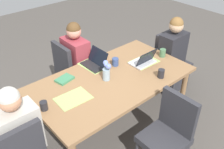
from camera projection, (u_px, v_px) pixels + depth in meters
The scene contains 19 objects.
ground_plane at pixel (112, 123), 3.42m from camera, with size 10.00×10.00×0.00m, color #4C4742.
dining_table at pixel (112, 83), 3.05m from camera, with size 1.93×1.07×0.74m.
chair_near_left_near at pixel (70, 68), 3.65m from camera, with size 0.44×0.44×0.90m.
person_near_left_near at pixel (77, 66), 3.64m from camera, with size 0.36×0.40×1.19m.
chair_head_left_left_mid at pixel (169, 58), 3.89m from camera, with size 0.44×0.44×0.90m.
person_head_left_left_mid at pixel (171, 60), 3.79m from camera, with size 0.40×0.36×1.19m.
person_head_right_left_far at pixel (22, 144), 2.45m from camera, with size 0.40×0.36×1.19m.
chair_far_right_near at pixel (169, 130), 2.63m from camera, with size 0.44×0.44×0.90m.
flower_vase at pixel (107, 71), 2.92m from camera, with size 0.09×0.12×0.24m.
placemat_near_left_near at pixel (94, 65), 3.25m from camera, with size 0.36×0.26×0.00m, color #9EBC66.
placemat_head_left_left_mid at pixel (144, 62), 3.32m from camera, with size 0.36×0.26×0.00m, color #9EBC66.
placemat_head_right_left_far at pixel (73, 98), 2.69m from camera, with size 0.36×0.26×0.00m, color #9EBC66.
laptop_near_left_near at pixel (95, 62), 3.23m from camera, with size 0.22×0.32×0.20m.
laptop_head_left_left_mid at pixel (143, 61), 3.26m from camera, with size 0.32×0.22×0.20m.
coffee_mug_near_left at pixel (163, 53), 3.41m from camera, with size 0.08×0.08×0.11m, color #47704C.
coffee_mug_near_right at pixel (115, 62), 3.22m from camera, with size 0.09×0.09×0.10m, color #33477A.
coffee_mug_centre_left at pixel (161, 74), 2.99m from camera, with size 0.08×0.08×0.11m, color #232328.
coffee_mug_centre_right at pixel (44, 106), 2.52m from camera, with size 0.08×0.08×0.10m, color #232328.
book_red_cover at pixel (65, 79), 2.96m from camera, with size 0.20×0.14×0.03m, color #3D7F56.
Camera 1 is at (1.64, 1.87, 2.44)m, focal length 40.49 mm.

